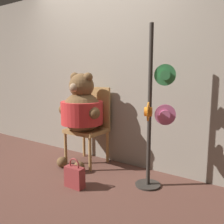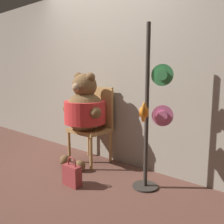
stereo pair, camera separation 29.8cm
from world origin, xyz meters
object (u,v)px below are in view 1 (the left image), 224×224
Objects in this scene: chair at (90,122)px; teddy_bear at (82,110)px; hat_display_rack at (154,119)px; handbag_on_ground at (75,176)px.

chair is 0.84× the size of teddy_bear.
hat_display_rack is (1.07, -0.24, 0.21)m from chair.
teddy_bear is at bearing 175.82° from hat_display_rack.
handbag_on_ground is at bearing -56.02° from teddy_bear.
teddy_bear is 1.09m from hat_display_rack.
handbag_on_ground is at bearing -144.60° from hat_display_rack.
hat_display_rack is at bearing -4.18° from teddy_bear.
handbag_on_ground is at bearing -63.12° from chair.
teddy_bear is 3.75× the size of handbag_on_ground.
chair is at bearing 84.37° from teddy_bear.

